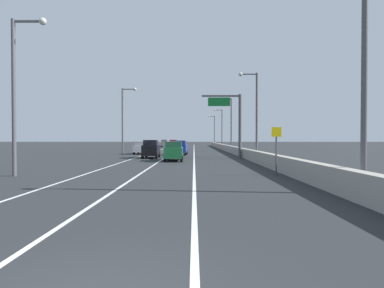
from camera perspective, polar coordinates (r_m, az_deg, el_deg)
The scene contains 20 objects.
ground_plane at distance 68.26m, azimuth -0.89°, elevation -0.94°, with size 320.00×320.00×0.00m, color #26282B.
lane_stripe_left at distance 59.66m, azimuth -6.37°, elevation -1.22°, with size 0.16×130.00×0.00m, color silver.
lane_stripe_center at distance 59.35m, azimuth -3.01°, elevation -1.22°, with size 0.16×130.00×0.00m, color silver.
lane_stripe_right at distance 59.25m, azimuth 0.37°, elevation -1.23°, with size 0.16×130.00×0.00m, color silver.
jersey_barrier_right at distance 44.64m, azimuth 8.11°, elevation -1.25°, with size 0.60×120.00×1.10m, color #9E998E.
overhead_sign_gantry at distance 37.15m, azimuth 7.62°, elevation 4.74°, with size 4.68×0.36×7.50m.
speed_advisory_sign at distance 20.08m, azimuth 15.13°, elevation -0.54°, with size 0.60×0.11×3.00m.
lamp_post_right_near at distance 14.91m, azimuth 27.99°, elevation 13.46°, with size 2.14×0.44×9.58m.
lamp_post_right_second at distance 35.26m, azimuth 11.30°, elevation 6.25°, with size 2.14×0.44×9.58m.
lamp_post_right_third at distance 56.50m, azimuth 6.90°, elevation 4.27°, with size 2.14×0.44×9.58m.
lamp_post_right_fourth at distance 77.96m, azimuth 5.30°, elevation 3.37°, with size 2.14×0.44×9.58m.
lamp_post_right_fifth at distance 99.42m, azimuth 3.97°, elevation 2.85°, with size 2.14×0.44×9.58m.
lamp_post_left_near at distance 21.94m, azimuth -29.14°, elevation 9.37°, with size 2.14×0.44×9.58m.
lamp_post_left_mid at distance 46.00m, azimuth -12.23°, elevation 5.01°, with size 2.14×0.44×9.58m.
car_green_0 at distance 32.29m, azimuth -3.31°, elevation -1.31°, with size 1.91×4.83×1.99m.
car_black_1 at distance 37.19m, azimuth -7.47°, elevation -0.92°, with size 1.87×4.04×2.13m.
car_red_2 at distance 74.51m, azimuth -3.41°, elevation -0.01°, with size 1.93×4.47×2.01m.
car_blue_3 at distance 43.93m, azimuth -2.14°, elevation -0.69°, with size 1.99×4.47×2.02m.
car_silver_4 at distance 46.96m, azimuth -9.14°, elevation -0.69°, with size 1.93×4.42×1.85m.
car_gray_5 at distance 86.29m, azimuth -5.07°, elevation 0.13°, with size 1.94×4.71×2.01m.
Camera 1 is at (1.49, -4.20, 2.28)m, focal length 29.25 mm.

